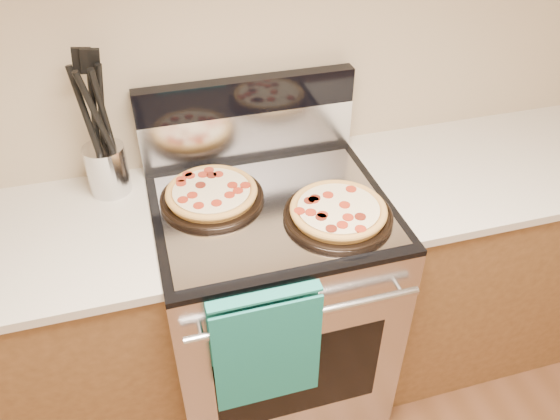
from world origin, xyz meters
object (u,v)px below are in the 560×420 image
object	(u,v)px
pepperoni_pizza_back	(212,194)
utensil_crock	(107,169)
range_body	(272,303)
pepperoni_pizza_front	(338,212)

from	to	relation	value
pepperoni_pizza_back	utensil_crock	distance (m)	0.36
range_body	pepperoni_pizza_back	xyz separation A→B (m)	(-0.18, 0.07, 0.50)
pepperoni_pizza_back	pepperoni_pizza_front	world-z (taller)	same
pepperoni_pizza_front	range_body	bearing A→B (deg)	144.16
pepperoni_pizza_front	utensil_crock	xyz separation A→B (m)	(-0.67, 0.37, 0.05)
utensil_crock	pepperoni_pizza_back	bearing A→B (deg)	-28.50
range_body	pepperoni_pizza_back	bearing A→B (deg)	158.75
range_body	pepperoni_pizza_back	size ratio (longest dim) A/B	2.72
range_body	utensil_crock	distance (m)	0.77
pepperoni_pizza_back	utensil_crock	size ratio (longest dim) A/B	1.98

